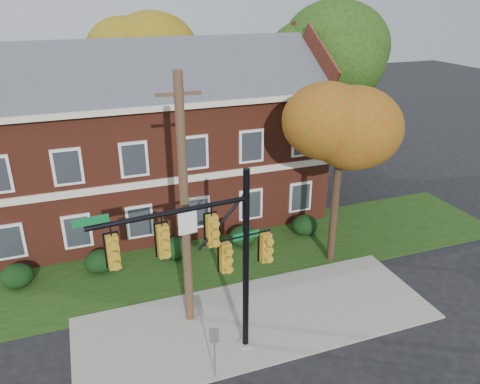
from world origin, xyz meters
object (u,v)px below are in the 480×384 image
object	(u,v)px
hedge_far_right	(305,225)
tree_near_right	(348,125)
hedge_center	(175,248)
tree_far_rear	(144,42)
sign_post	(214,345)
traffic_signal	(211,252)
hedge_right	(243,236)
tree_right_rear	(329,59)
utility_pole	(185,207)
hedge_left	(100,261)
hedge_far_left	(17,276)
apartment_building	(149,130)

from	to	relation	value
hedge_far_right	tree_near_right	xyz separation A→B (m)	(0.22, -2.83, 6.14)
hedge_center	tree_far_rear	bearing A→B (deg)	84.15
hedge_far_right	sign_post	distance (m)	11.05
tree_near_right	sign_post	world-z (taller)	tree_near_right
hedge_far_right	traffic_signal	world-z (taller)	traffic_signal
hedge_center	hedge_far_right	distance (m)	7.00
hedge_right	tree_near_right	size ratio (longest dim) A/B	0.16
tree_right_rear	sign_post	size ratio (longest dim) A/B	5.06
tree_far_rear	hedge_center	bearing A→B (deg)	-95.85
hedge_right	hedge_far_right	bearing A→B (deg)	0.00
utility_pole	hedge_left	bearing A→B (deg)	124.41
hedge_far_right	utility_pole	size ratio (longest dim) A/B	0.15
hedge_far_left	hedge_far_right	distance (m)	14.00
hedge_far_left	hedge_center	bearing A→B (deg)	0.00
hedge_far_left	tree_near_right	size ratio (longest dim) A/B	0.16
hedge_far_right	utility_pole	world-z (taller)	utility_pole
hedge_left	tree_far_rear	bearing A→B (deg)	69.71
apartment_building	traffic_signal	world-z (taller)	apartment_building
utility_pole	sign_post	xyz separation A→B (m)	(0.01, -3.28, -3.46)
hedge_right	traffic_signal	size ratio (longest dim) A/B	0.20
apartment_building	hedge_left	size ratio (longest dim) A/B	13.43
sign_post	hedge_far_right	bearing A→B (deg)	61.48
hedge_left	sign_post	xyz separation A→B (m)	(3.01, -8.07, 0.90)
hedge_right	hedge_far_right	size ratio (longest dim) A/B	1.00
tree_right_rear	sign_post	xyz separation A→B (m)	(-11.81, -14.18, -6.70)
apartment_building	utility_pole	xyz separation A→B (m)	(-0.50, -10.04, -0.10)
hedge_far_right	sign_post	size ratio (longest dim) A/B	0.67
apartment_building	hedge_left	bearing A→B (deg)	-123.67
hedge_center	hedge_far_right	bearing A→B (deg)	0.00
hedge_far_right	tree_far_rear	bearing A→B (deg)	113.37
hedge_far_left	sign_post	bearing A→B (deg)	-51.10
sign_post	hedge_right	bearing A→B (deg)	78.04
apartment_building	utility_pole	size ratio (longest dim) A/B	1.95
hedge_right	sign_post	world-z (taller)	sign_post
hedge_far_right	sign_post	xyz separation A→B (m)	(-7.49, -8.07, 0.90)
apartment_building	tree_right_rear	size ratio (longest dim) A/B	1.77
hedge_left	hedge_right	distance (m)	7.00
hedge_right	tree_far_rear	distance (m)	15.66
hedge_right	hedge_far_right	distance (m)	3.50
hedge_left	hedge_center	size ratio (longest dim) A/B	1.00
hedge_right	tree_right_rear	xyz separation A→B (m)	(7.81, 6.11, 7.60)
apartment_building	tree_right_rear	xyz separation A→B (m)	(11.31, 0.86, 3.13)
hedge_right	utility_pole	distance (m)	7.61
hedge_left	tree_near_right	bearing A→B (deg)	-14.81
hedge_center	tree_right_rear	xyz separation A→B (m)	(11.31, 6.11, 7.60)
apartment_building	tree_right_rear	world-z (taller)	tree_right_rear
utility_pole	tree_near_right	bearing A→B (deg)	16.47
traffic_signal	hedge_far_right	bearing A→B (deg)	39.13
tree_right_rear	hedge_left	bearing A→B (deg)	-157.58
apartment_building	hedge_center	size ratio (longest dim) A/B	13.43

